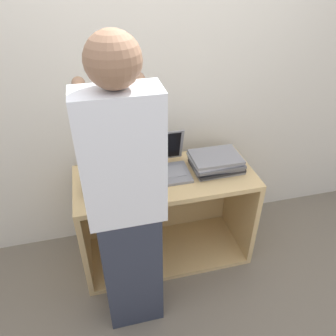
{
  "coord_description": "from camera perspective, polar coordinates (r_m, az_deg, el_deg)",
  "views": [
    {
      "loc": [
        -0.42,
        -1.51,
        2.08
      ],
      "look_at": [
        0.0,
        0.2,
        0.88
      ],
      "focal_mm": 35.0,
      "sensor_mm": 36.0,
      "label": 1
    }
  ],
  "objects": [
    {
      "name": "laptop_stack_right",
      "position": [
        2.33,
        8.34,
        1.03
      ],
      "size": [
        0.36,
        0.28,
        0.11
      ],
      "color": "gray",
      "rests_on": "cart"
    },
    {
      "name": "wall_back",
      "position": [
        2.38,
        -2.76,
        12.58
      ],
      "size": [
        8.0,
        0.05,
        2.4
      ],
      "color": "silver",
      "rests_on": "ground_plane"
    },
    {
      "name": "person",
      "position": [
        1.76,
        -7.23,
        -6.76
      ],
      "size": [
        0.4,
        0.54,
        1.82
      ],
      "color": "#2D3342",
      "rests_on": "ground_plane"
    },
    {
      "name": "ground_plane",
      "position": [
        2.6,
        1.09,
        -18.74
      ],
      "size": [
        12.0,
        12.0,
        0.0
      ],
      "primitive_type": "plane",
      "color": "#756B5B"
    },
    {
      "name": "cart",
      "position": [
        2.55,
        -0.84,
        -7.42
      ],
      "size": [
        1.25,
        0.56,
        0.76
      ],
      "color": "tan",
      "rests_on": "ground_plane"
    },
    {
      "name": "laptop_stack_left",
      "position": [
        2.2,
        -10.01,
        -2.16
      ],
      "size": [
        0.36,
        0.28,
        0.05
      ],
      "color": "gray",
      "rests_on": "cart"
    },
    {
      "name": "laptop_open",
      "position": [
        2.27,
        -0.82,
        0.5
      ],
      "size": [
        0.34,
        0.32,
        0.27
      ],
      "color": "gray",
      "rests_on": "cart"
    }
  ]
}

